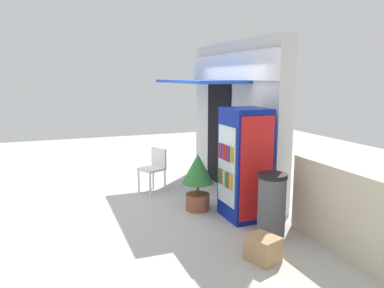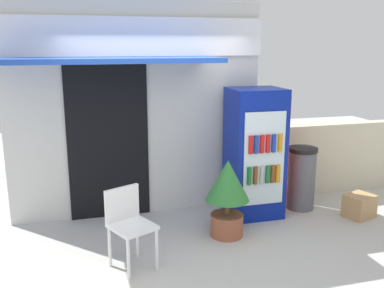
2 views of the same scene
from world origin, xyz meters
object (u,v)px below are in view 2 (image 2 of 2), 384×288
object	(u,v)px
drink_cooler	(255,153)
plastic_chair	(128,221)
potted_plant_near_shop	(227,191)
cardboard_box	(359,206)
trash_bin	(301,178)

from	to	relation	value
drink_cooler	plastic_chair	world-z (taller)	drink_cooler
potted_plant_near_shop	plastic_chair	bearing A→B (deg)	-161.83
drink_cooler	cardboard_box	world-z (taller)	drink_cooler
plastic_chair	potted_plant_near_shop	distance (m)	1.35
plastic_chair	trash_bin	world-z (taller)	trash_bin
plastic_chair	cardboard_box	bearing A→B (deg)	8.64
potted_plant_near_shop	cardboard_box	distance (m)	2.05
plastic_chair	potted_plant_near_shop	world-z (taller)	potted_plant_near_shop
potted_plant_near_shop	trash_bin	world-z (taller)	potted_plant_near_shop
drink_cooler	trash_bin	distance (m)	0.88
trash_bin	potted_plant_near_shop	bearing A→B (deg)	-156.29
plastic_chair	cardboard_box	size ratio (longest dim) A/B	2.28
plastic_chair	cardboard_box	world-z (taller)	plastic_chair
trash_bin	cardboard_box	world-z (taller)	trash_bin
drink_cooler	potted_plant_near_shop	xyz separation A→B (m)	(-0.61, -0.57, -0.31)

